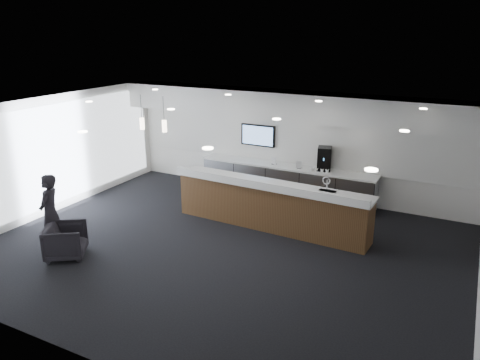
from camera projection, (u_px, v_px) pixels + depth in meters
The scene contains 22 objects.
ground at pixel (223, 249), 10.20m from camera, with size 10.00×10.00×0.00m, color black.
ceiling at pixel (221, 112), 9.26m from camera, with size 10.00×8.00×0.02m, color black.
back_wall at pixel (292, 144), 13.11m from camera, with size 10.00×0.02×3.00m, color white.
left_wall at pixel (51, 155), 11.91m from camera, with size 0.02×8.00×3.00m, color white.
soffit_bulkhead at pixel (287, 105), 12.37m from camera, with size 10.00×0.90×0.70m, color silver.
alcove_panel at pixel (291, 140), 13.05m from camera, with size 9.80×0.06×1.40m, color silver.
window_blinds_wall at pixel (52, 155), 11.89m from camera, with size 0.04×7.36×2.55m, color silver.
back_credenza at pixel (286, 182), 13.13m from camera, with size 5.06×0.66×0.95m.
wall_tv at pixel (258, 135), 13.42m from camera, with size 1.05×0.08×0.62m.
pendant_left at pixel (151, 130), 11.22m from camera, with size 0.12×0.12×0.30m, color #FFE6C6.
pendant_right at pixel (128, 128), 11.52m from camera, with size 0.12×0.12×0.30m, color #FFE6C6.
ceiling_can_lights at pixel (221, 114), 9.27m from camera, with size 7.00×5.00×0.02m, color white, non-canonical shape.
service_counter at pixel (270, 205), 11.13m from camera, with size 4.90×1.03×1.49m.
coffee_machine at pixel (324, 159), 12.49m from camera, with size 0.45×0.52×0.63m.
info_sign_left at pixel (274, 161), 13.05m from camera, with size 0.15×0.02×0.20m, color silver.
info_sign_right at pixel (299, 165), 12.67m from camera, with size 0.16×0.02×0.21m, color silver.
armchair at pixel (66, 241), 9.75m from camera, with size 0.77×0.79×0.72m, color black.
lounge_guest at pixel (50, 213), 9.95m from camera, with size 0.62×0.41×1.69m, color black.
cup_0 at pixel (327, 171), 12.33m from camera, with size 0.10×0.10×0.09m, color white.
cup_1 at pixel (322, 170), 12.39m from camera, with size 0.10×0.10×0.09m, color white.
cup_2 at pixel (317, 170), 12.45m from camera, with size 0.10×0.10×0.09m, color white.
cup_3 at pixel (312, 169), 12.51m from camera, with size 0.10×0.10×0.09m, color white.
Camera 1 is at (4.56, -8.03, 4.61)m, focal length 35.00 mm.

